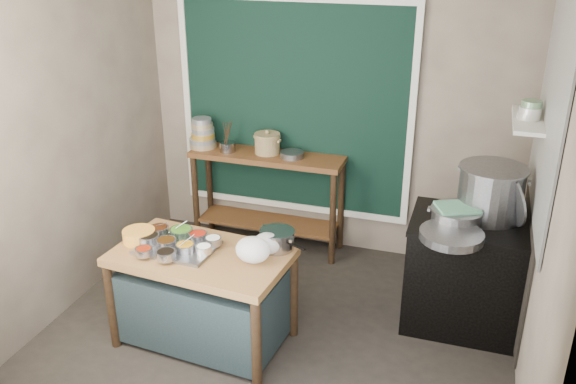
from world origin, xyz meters
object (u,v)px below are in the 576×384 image
(back_counter, at_px, (268,201))
(stock_pot, at_px, (491,192))
(stove_block, at_px, (467,275))
(utensil_cup, at_px, (228,147))
(saucepan, at_px, (277,240))
(ceramic_crock, at_px, (267,144))
(steamer, at_px, (456,216))
(yellow_basin, at_px, (139,236))
(condiment_tray, at_px, (177,247))
(prep_table, at_px, (204,298))

(back_counter, bearing_deg, stock_pot, -16.88)
(stove_block, height_order, utensil_cup, utensil_cup)
(saucepan, xyz_separation_m, ceramic_crock, (-0.57, 1.37, 0.21))
(back_counter, bearing_deg, steamer, -24.75)
(yellow_basin, relative_size, ceramic_crock, 0.94)
(ceramic_crock, bearing_deg, saucepan, -67.47)
(ceramic_crock, height_order, steamer, ceramic_crock)
(utensil_cup, xyz_separation_m, ceramic_crock, (0.37, 0.07, 0.04))
(yellow_basin, height_order, ceramic_crock, ceramic_crock)
(yellow_basin, relative_size, steamer, 0.62)
(back_counter, distance_m, utensil_cup, 0.64)
(condiment_tray, distance_m, stock_pot, 2.34)
(stove_block, bearing_deg, yellow_basin, -160.49)
(back_counter, distance_m, saucepan, 1.50)
(prep_table, relative_size, utensil_cup, 8.31)
(saucepan, distance_m, utensil_cup, 1.61)
(saucepan, bearing_deg, prep_table, -129.80)
(stock_pot, bearing_deg, utensil_cup, 166.72)
(stove_block, distance_m, yellow_basin, 2.51)
(utensil_cup, height_order, steamer, utensil_cup)
(yellow_basin, relative_size, saucepan, 0.91)
(yellow_basin, bearing_deg, prep_table, -2.35)
(stock_pot, bearing_deg, condiment_tray, -155.21)
(prep_table, distance_m, condiment_tray, 0.43)
(saucepan, xyz_separation_m, steamer, (1.20, 0.53, 0.12))
(prep_table, relative_size, stove_block, 1.39)
(yellow_basin, relative_size, stock_pot, 0.47)
(utensil_cup, relative_size, steamer, 0.39)
(prep_table, xyz_separation_m, yellow_basin, (-0.51, 0.02, 0.42))
(stove_block, height_order, ceramic_crock, ceramic_crock)
(stock_pot, relative_size, steamer, 1.32)
(prep_table, height_order, stock_pot, stock_pot)
(utensil_cup, xyz_separation_m, stock_pot, (2.36, -0.56, 0.08))
(prep_table, relative_size, stock_pot, 2.45)
(condiment_tray, relative_size, stock_pot, 1.07)
(back_counter, bearing_deg, yellow_basin, -105.79)
(stove_block, height_order, steamer, steamer)
(back_counter, relative_size, steamer, 3.75)
(back_counter, distance_m, steamer, 2.00)
(back_counter, relative_size, ceramic_crock, 5.73)
(back_counter, height_order, stove_block, back_counter)
(steamer, bearing_deg, yellow_basin, -161.36)
(yellow_basin, bearing_deg, condiment_tray, -3.12)
(back_counter, height_order, saucepan, back_counter)
(prep_table, xyz_separation_m, ceramic_crock, (-0.07, 1.61, 0.66))
(back_counter, bearing_deg, prep_table, -87.61)
(stove_block, xyz_separation_m, stock_pot, (0.09, 0.13, 0.65))
(condiment_tray, bearing_deg, stove_block, 22.72)
(prep_table, height_order, ceramic_crock, ceramic_crock)
(stock_pot, xyz_separation_m, steamer, (-0.22, -0.21, -0.14))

